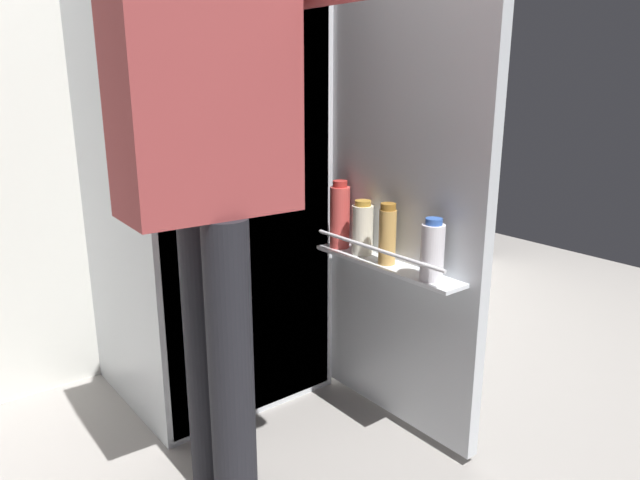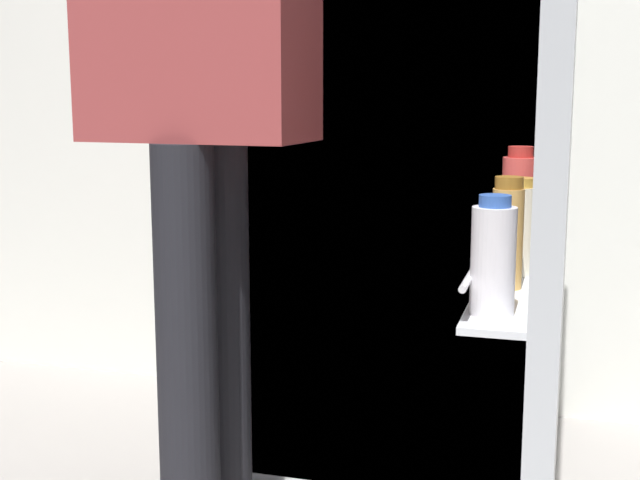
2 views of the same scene
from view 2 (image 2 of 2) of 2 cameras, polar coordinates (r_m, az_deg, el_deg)
refrigerator at (r=2.18m, az=6.46°, el=6.06°), size 0.73×1.31×1.61m
person at (r=1.71m, az=-7.68°, el=12.32°), size 0.55×0.77×1.69m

